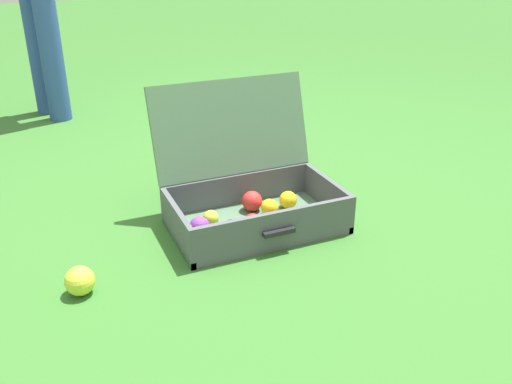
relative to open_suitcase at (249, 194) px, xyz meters
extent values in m
plane|color=#336B28|center=(0.09, 0.00, -0.11)|extent=(16.00, 16.00, 0.00)
cube|color=#4C7051|center=(0.00, -0.05, -0.10)|extent=(0.59, 0.35, 0.03)
cube|color=#4C5156|center=(-0.28, -0.05, -0.04)|extent=(0.02, 0.35, 0.14)
cube|color=#4C5156|center=(0.29, -0.05, -0.04)|extent=(0.02, 0.35, 0.14)
cube|color=#4C5156|center=(0.00, -0.22, -0.04)|extent=(0.56, 0.02, 0.14)
cube|color=#4C5156|center=(0.00, 0.11, -0.04)|extent=(0.56, 0.02, 0.14)
cube|color=#4C7051|center=(0.00, 0.17, 0.20)|extent=(0.59, 0.13, 0.34)
cube|color=black|center=(0.00, -0.24, -0.03)|extent=(0.11, 0.02, 0.02)
sphere|color=red|center=(0.02, 0.03, -0.05)|extent=(0.08, 0.08, 0.08)
sphere|color=purple|center=(-0.21, -0.08, -0.05)|extent=(0.07, 0.07, 0.07)
sphere|color=yellow|center=(0.07, -0.03, -0.05)|extent=(0.06, 0.06, 0.06)
sphere|color=red|center=(-0.03, -0.10, -0.06)|extent=(0.06, 0.06, 0.06)
sphere|color=#CCDB38|center=(-0.15, -0.01, -0.06)|extent=(0.06, 0.06, 0.06)
sphere|color=yellow|center=(0.15, -0.01, -0.05)|extent=(0.07, 0.07, 0.07)
sphere|color=#D1B784|center=(-0.08, -0.17, -0.06)|extent=(0.05, 0.05, 0.05)
sphere|color=red|center=(0.17, -0.12, -0.06)|extent=(0.04, 0.04, 0.04)
sphere|color=navy|center=(-0.12, -0.12, -0.05)|extent=(0.06, 0.06, 0.06)
sphere|color=purple|center=(0.08, -0.16, -0.05)|extent=(0.08, 0.08, 0.08)
sphere|color=#CCDB38|center=(-0.62, -0.21, -0.07)|extent=(0.09, 0.09, 0.09)
cylinder|color=#2D4C93|center=(-0.55, 1.73, 0.31)|extent=(0.12, 0.12, 0.84)
cylinder|color=#2D4C93|center=(-0.50, 1.56, 0.31)|extent=(0.12, 0.12, 0.84)
camera|label=1|loc=(-0.69, -1.63, 0.84)|focal=38.64mm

